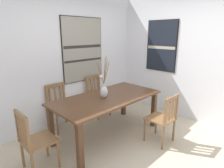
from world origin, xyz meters
TOP-DOWN VIEW (x-y plane):
  - ground_plane at (0.00, 0.00)m, footprint 6.40×6.40m
  - wall_back at (0.00, 1.86)m, footprint 6.40×0.12m
  - wall_side at (1.86, 0.00)m, footprint 0.12×6.40m
  - dining_table at (0.04, 0.74)m, footprint 1.98×0.97m
  - centerpiece_vase at (-0.05, 0.73)m, footprint 0.21×0.20m
  - chair_0 at (0.54, -0.11)m, footprint 0.42×0.42m
  - chair_1 at (0.51, 1.57)m, footprint 0.42×0.42m
  - chair_2 at (-1.30, 0.76)m, footprint 0.43×0.43m
  - chair_3 at (-0.44, 1.61)m, footprint 0.45×0.45m
  - painting_on_back_wall at (0.32, 1.79)m, footprint 1.03×0.05m
  - painting_on_side_wall at (1.79, 0.75)m, footprint 0.05×0.76m

SIDE VIEW (x-z plane):
  - ground_plane at x=0.00m, z-range -0.03..0.00m
  - chair_0 at x=0.54m, z-range 0.02..0.90m
  - chair_3 at x=-0.44m, z-range 0.01..0.91m
  - chair_2 at x=-1.30m, z-range 0.02..0.91m
  - chair_1 at x=0.51m, z-range 0.02..0.93m
  - dining_table at x=0.04m, z-range 0.28..1.03m
  - centerpiece_vase at x=-0.05m, z-range 0.55..1.27m
  - wall_back at x=0.00m, z-range 0.00..2.70m
  - wall_side at x=1.86m, z-range 0.00..2.70m
  - painting_on_back_wall at x=0.32m, z-range 0.82..2.18m
  - painting_on_side_wall at x=1.79m, z-range 0.98..2.14m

